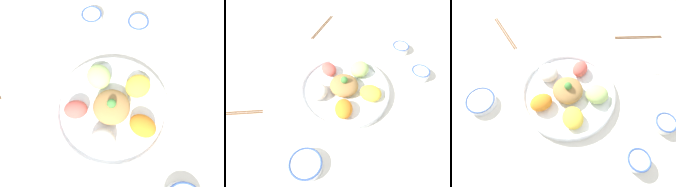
# 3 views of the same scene
# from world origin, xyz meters

# --- Properties ---
(ground_plane) EXTENTS (2.40, 2.40, 0.00)m
(ground_plane) POSITION_xyz_m (0.00, 0.00, 0.00)
(ground_plane) COLOR silver
(salad_platter) EXTENTS (0.40, 0.40, 0.10)m
(salad_platter) POSITION_xyz_m (-0.01, -0.02, 0.03)
(salad_platter) COLOR white
(salad_platter) RESTS_ON ground_plane
(sauce_bowl_red) EXTENTS (0.08, 0.08, 0.05)m
(sauce_bowl_red) POSITION_xyz_m (0.21, 0.28, 0.03)
(sauce_bowl_red) COLOR white
(sauce_bowl_red) RESTS_ON ground_plane
(rice_bowl_blue) EXTENTS (0.08, 0.08, 0.04)m
(rice_bowl_blue) POSITION_xyz_m (0.04, 0.38, 0.02)
(rice_bowl_blue) COLOR white
(rice_bowl_blue) RESTS_ON ground_plane
(serving_spoon_main) EXTENTS (0.05, 0.12, 0.01)m
(serving_spoon_main) POSITION_xyz_m (-0.20, 0.38, 0.00)
(serving_spoon_main) COLOR white
(serving_spoon_main) RESTS_ON ground_plane
(serving_spoon_extra) EXTENTS (0.11, 0.10, 0.01)m
(serving_spoon_extra) POSITION_xyz_m (0.36, 0.17, 0.00)
(serving_spoon_extra) COLOR white
(serving_spoon_extra) RESTS_ON ground_plane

